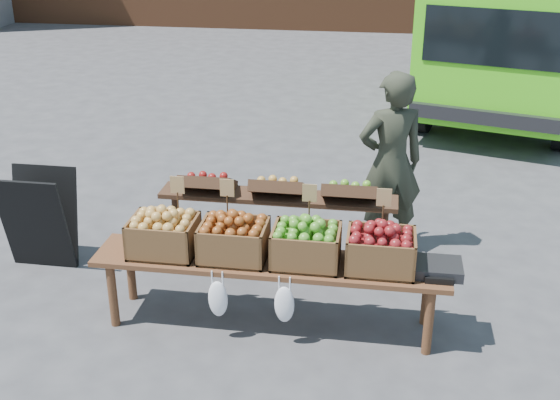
% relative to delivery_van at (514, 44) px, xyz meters
% --- Properties ---
extents(ground, '(80.00, 80.00, 0.00)m').
position_rel_delivery_van_xyz_m(ground, '(-1.59, -6.53, -1.05)').
color(ground, '#434346').
extents(delivery_van, '(3.38, 5.12, 2.11)m').
position_rel_delivery_van_xyz_m(delivery_van, '(0.00, 0.00, 0.00)').
color(delivery_van, '#51DB1A').
rests_on(delivery_van, ground).
extents(vendor, '(0.73, 0.61, 1.72)m').
position_rel_delivery_van_xyz_m(vendor, '(-1.76, -4.86, -0.20)').
color(vendor, '#2B2F22').
rests_on(vendor, ground).
extents(chalkboard_sign, '(0.60, 0.33, 0.91)m').
position_rel_delivery_van_xyz_m(chalkboard_sign, '(-4.81, -5.68, -0.60)').
color(chalkboard_sign, black).
rests_on(chalkboard_sign, ground).
extents(back_table, '(2.10, 0.44, 1.04)m').
position_rel_delivery_van_xyz_m(back_table, '(-2.68, -5.60, -0.53)').
color(back_table, '#3B2416').
rests_on(back_table, ground).
extents(display_bench, '(2.70, 0.56, 0.57)m').
position_rel_delivery_van_xyz_m(display_bench, '(-2.63, -6.32, -0.77)').
color(display_bench, '#55321C').
rests_on(display_bench, ground).
extents(crate_golden_apples, '(0.50, 0.40, 0.28)m').
position_rel_delivery_van_xyz_m(crate_golden_apples, '(-3.45, -6.32, -0.34)').
color(crate_golden_apples, gold).
rests_on(crate_golden_apples, display_bench).
extents(crate_russet_pears, '(0.50, 0.40, 0.28)m').
position_rel_delivery_van_xyz_m(crate_russet_pears, '(-2.90, -6.32, -0.34)').
color(crate_russet_pears, '#97420F').
rests_on(crate_russet_pears, display_bench).
extents(crate_red_apples, '(0.50, 0.40, 0.28)m').
position_rel_delivery_van_xyz_m(crate_red_apples, '(-2.35, -6.32, -0.34)').
color(crate_red_apples, '#388115').
rests_on(crate_red_apples, display_bench).
extents(crate_green_apples, '(0.50, 0.40, 0.28)m').
position_rel_delivery_van_xyz_m(crate_green_apples, '(-1.80, -6.32, -0.34)').
color(crate_green_apples, maroon).
rests_on(crate_green_apples, display_bench).
extents(weighing_scale, '(0.34, 0.30, 0.08)m').
position_rel_delivery_van_xyz_m(weighing_scale, '(-1.38, -6.32, -0.44)').
color(weighing_scale, black).
rests_on(weighing_scale, display_bench).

